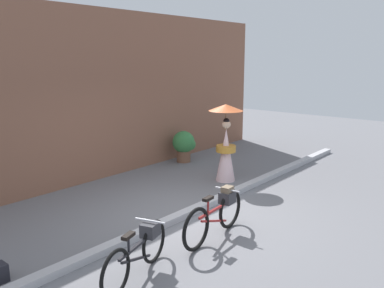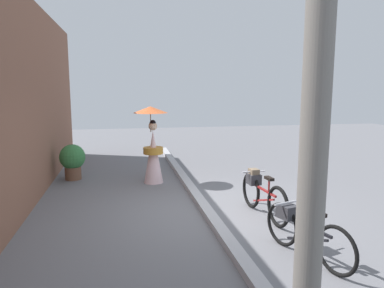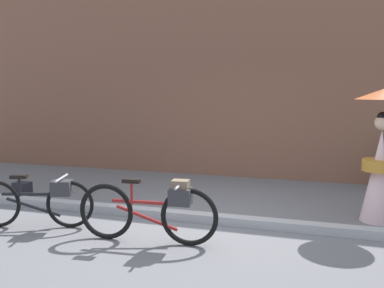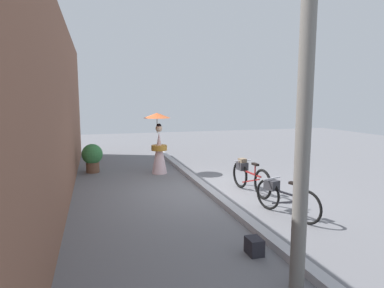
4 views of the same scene
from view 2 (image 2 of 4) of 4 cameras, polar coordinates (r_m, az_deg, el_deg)
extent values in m
plane|color=slate|center=(7.04, 2.12, -10.62)|extent=(30.00, 30.00, 0.00)
cube|color=brown|center=(6.75, -27.94, 5.68)|extent=(14.00, 0.40, 4.18)
cube|color=#B2B2B7|center=(7.02, 2.12, -10.15)|extent=(14.00, 0.20, 0.12)
torus|color=black|center=(5.70, 13.97, -12.15)|extent=(0.64, 0.23, 0.65)
torus|color=black|center=(5.05, 21.77, -15.31)|extent=(0.64, 0.23, 0.65)
cube|color=black|center=(5.31, 17.68, -12.27)|extent=(0.82, 0.27, 0.04)
cube|color=black|center=(5.38, 17.59, -14.07)|extent=(0.71, 0.24, 0.27)
cylinder|color=black|center=(5.16, 19.18, -11.74)|extent=(0.03, 0.03, 0.27)
cube|color=black|center=(5.11, 19.26, -10.32)|extent=(0.24, 0.15, 0.05)
cylinder|color=silver|center=(5.51, 14.81, -8.90)|extent=(0.16, 0.47, 0.03)
cube|color=#333338|center=(5.55, 14.75, -10.23)|extent=(0.31, 0.28, 0.20)
torus|color=black|center=(7.28, 9.26, -7.13)|extent=(0.71, 0.12, 0.71)
torus|color=black|center=(6.37, 13.38, -9.57)|extent=(0.71, 0.12, 0.71)
cube|color=maroon|center=(6.78, 11.21, -7.08)|extent=(0.90, 0.11, 0.04)
cube|color=maroon|center=(6.83, 11.17, -8.65)|extent=(0.78, 0.10, 0.28)
cylinder|color=maroon|center=(6.59, 12.01, -6.55)|extent=(0.03, 0.03, 0.29)
cube|color=black|center=(6.55, 12.05, -5.32)|extent=(0.23, 0.11, 0.05)
cylinder|color=silver|center=(7.09, 9.70, -4.31)|extent=(0.07, 0.48, 0.03)
cube|color=#333338|center=(7.12, 9.67, -5.45)|extent=(0.28, 0.24, 0.20)
cube|color=#72604C|center=(7.09, 9.70, -4.44)|extent=(0.21, 0.18, 0.14)
cone|color=silver|center=(9.03, -6.10, -2.00)|extent=(0.48, 0.48, 1.31)
cylinder|color=#C1842D|center=(9.00, -6.12, -1.02)|extent=(0.49, 0.49, 0.16)
sphere|color=beige|center=(8.92, -6.18, 2.81)|extent=(0.21, 0.21, 0.21)
sphere|color=black|center=(8.91, -6.19, 3.28)|extent=(0.16, 0.16, 0.16)
cylinder|color=olive|center=(8.94, -6.53, 3.64)|extent=(0.02, 0.02, 0.55)
cone|color=orange|center=(8.92, -6.56, 5.40)|extent=(0.84, 0.84, 0.16)
cylinder|color=brown|center=(9.89, -18.19, -4.37)|extent=(0.41, 0.41, 0.33)
sphere|color=#387F42|center=(9.80, -18.30, -1.95)|extent=(0.65, 0.65, 0.65)
sphere|color=#387F42|center=(9.96, -17.61, -2.22)|extent=(0.36, 0.36, 0.36)
cylinder|color=slate|center=(2.35, 19.12, 9.90)|extent=(0.18, 0.18, 4.80)
camera|label=1|loc=(6.40, 71.62, 8.79)|focal=37.61mm
camera|label=3|loc=(10.70, 30.37, 4.94)|focal=38.91mm
camera|label=4|loc=(1.72, -148.79, -7.69)|focal=31.08mm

